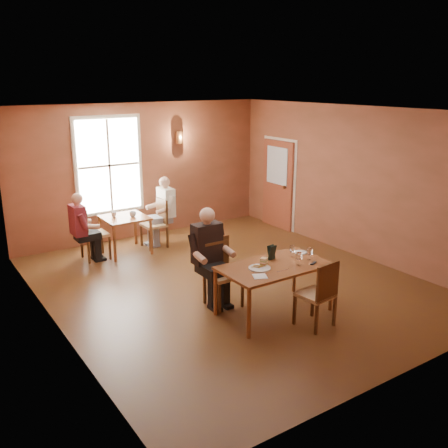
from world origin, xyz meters
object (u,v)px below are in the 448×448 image
chair_empty (315,293)px  second_table (126,235)px  chair_diner_white (154,224)px  chair_diner_maroon (95,233)px  diner_maroon (93,226)px  main_table (274,289)px  diner_white (155,215)px  diner_main (224,261)px  chair_diner_main (223,273)px

chair_empty → second_table: chair_empty is taller
chair_diner_white → chair_empty: bearing=-175.3°
chair_diner_white → chair_diner_maroon: bearing=90.0°
chair_diner_maroon → diner_maroon: diner_maroon is taller
main_table → diner_white: 3.89m
diner_main → diner_white: size_ratio=1.05×
second_table → diner_white: bearing=0.0°
diner_main → diner_maroon: 3.40m
main_table → chair_diner_maroon: chair_diner_maroon is taller
chair_diner_main → diner_white: size_ratio=0.76×
chair_empty → chair_diner_maroon: bearing=103.4°
chair_diner_main → second_table: chair_diner_main is taller
main_table → chair_diner_maroon: 4.14m
diner_maroon → main_table: bearing=20.7°
chair_diner_maroon → chair_empty: bearing=20.2°
main_table → chair_diner_white: size_ratio=1.61×
chair_empty → chair_diner_white: chair_diner_white is taller
chair_diner_maroon → diner_white: bearing=90.0°
diner_main → chair_diner_maroon: (-0.94, 3.26, -0.22)m
diner_main → diner_maroon: size_ratio=1.11×
diner_white → chair_diner_maroon: bearing=90.0°
main_table → second_table: 3.96m
main_table → diner_main: (-0.50, 0.62, 0.36)m
chair_empty → chair_diner_main: bearing=112.5°
main_table → diner_main: bearing=128.9°
chair_diner_main → chair_empty: size_ratio=1.06×
diner_main → diner_white: bearing=-96.9°
diner_white → chair_diner_white: bearing=90.0°
second_table → main_table: bearing=-78.5°
diner_main → chair_diner_white: 3.29m
chair_diner_white → chair_diner_maroon: chair_diner_maroon is taller
diner_main → main_table: bearing=128.9°
chair_empty → diner_white: 4.55m
chair_empty → diner_maroon: size_ratio=0.75×
main_table → chair_empty: chair_empty is taller
main_table → chair_diner_maroon: (-1.44, 3.88, 0.15)m
chair_diner_main → diner_main: 0.22m
chair_empty → chair_diner_white: size_ratio=0.99×
chair_diner_main → second_table: size_ratio=1.24×
diner_main → chair_diner_white: bearing=-96.3°
diner_maroon → chair_diner_main: bearing=16.7°
chair_diner_white → chair_diner_maroon: size_ratio=0.96×
chair_diner_white → diner_maroon: size_ratio=0.76×
diner_main → chair_diner_main: bearing=-90.0°
diner_main → chair_empty: 1.49m
diner_main → chair_diner_maroon: size_ratio=1.40×
main_table → chair_diner_main: (-0.50, 0.65, 0.15)m
chair_diner_main → diner_main: (0.00, -0.03, 0.21)m
second_table → diner_maroon: 0.74m
chair_diner_main → chair_diner_maroon: 3.36m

